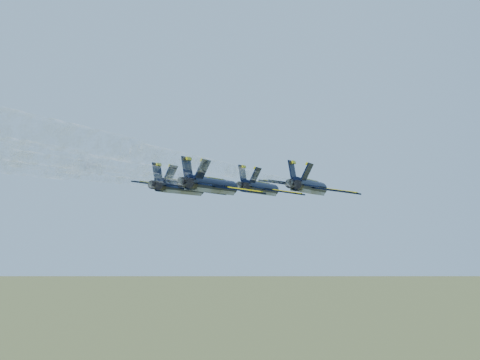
# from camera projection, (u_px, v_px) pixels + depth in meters

# --- Properties ---
(jet_lead) EXTENTS (14.08, 18.82, 4.22)m
(jet_lead) POSITION_uv_depth(u_px,v_px,m) (261.00, 188.00, 112.88)
(jet_lead) COLOR black
(jet_left) EXTENTS (14.08, 18.82, 4.22)m
(jet_left) POSITION_uv_depth(u_px,v_px,m) (181.00, 187.00, 106.24)
(jet_left) COLOR black
(jet_right) EXTENTS (14.08, 18.82, 4.22)m
(jet_right) POSITION_uv_depth(u_px,v_px,m) (310.00, 187.00, 100.52)
(jet_right) COLOR black
(jet_slot) EXTENTS (14.08, 18.82, 4.22)m
(jet_slot) POSITION_uv_depth(u_px,v_px,m) (213.00, 186.00, 92.25)
(jet_slot) COLOR black
(smoke_trail_right) EXTENTS (20.60, 85.07, 2.59)m
(smoke_trail_right) POSITION_uv_depth(u_px,v_px,m) (26.00, 165.00, 39.65)
(smoke_trail_right) COLOR white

